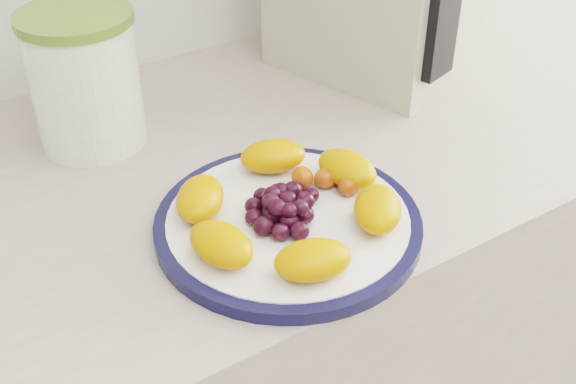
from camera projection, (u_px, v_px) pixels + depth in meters
counter at (272, 374)px, 1.19m from camera, size 3.50×0.60×0.90m
plate_rim at (288, 224)px, 0.78m from camera, size 0.29×0.29×0.01m
plate_face at (288, 223)px, 0.78m from camera, size 0.26×0.26×0.02m
canister at (86, 84)px, 0.89m from camera, size 0.15×0.15×0.16m
canister_lid at (74, 17)px, 0.84m from camera, size 0.16×0.16×0.01m
fruit_plate at (291, 202)px, 0.77m from camera, size 0.25×0.25×0.04m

